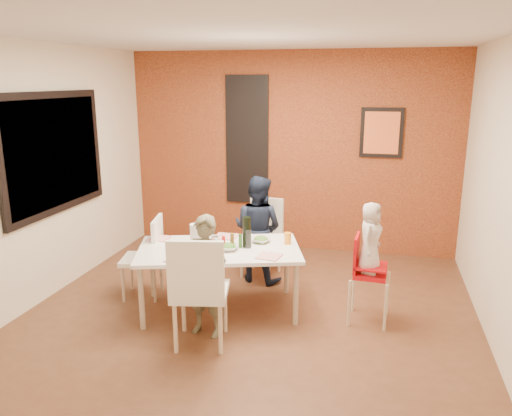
% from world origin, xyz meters
% --- Properties ---
extents(ground, '(4.50, 4.50, 0.00)m').
position_xyz_m(ground, '(0.00, 0.00, 0.00)').
color(ground, brown).
rests_on(ground, ground).
extents(ceiling, '(4.50, 4.50, 0.02)m').
position_xyz_m(ceiling, '(0.00, 0.00, 2.70)').
color(ceiling, silver).
rests_on(ceiling, wall_back).
extents(wall_back, '(4.50, 0.02, 2.70)m').
position_xyz_m(wall_back, '(0.00, 2.25, 1.35)').
color(wall_back, beige).
rests_on(wall_back, ground).
extents(wall_front, '(4.50, 0.02, 2.70)m').
position_xyz_m(wall_front, '(0.00, -2.25, 1.35)').
color(wall_front, beige).
rests_on(wall_front, ground).
extents(wall_left, '(0.02, 4.50, 2.70)m').
position_xyz_m(wall_left, '(-2.25, 0.00, 1.35)').
color(wall_left, beige).
rests_on(wall_left, ground).
extents(wall_right, '(0.02, 4.50, 2.70)m').
position_xyz_m(wall_right, '(2.25, 0.00, 1.35)').
color(wall_right, beige).
rests_on(wall_right, ground).
extents(brick_accent_wall, '(4.50, 0.02, 2.70)m').
position_xyz_m(brick_accent_wall, '(0.00, 2.23, 1.35)').
color(brick_accent_wall, maroon).
rests_on(brick_accent_wall, ground).
extents(picture_window_frame, '(0.05, 1.70, 1.30)m').
position_xyz_m(picture_window_frame, '(-2.22, 0.20, 1.55)').
color(picture_window_frame, black).
rests_on(picture_window_frame, wall_left).
extents(picture_window_pane, '(0.02, 1.55, 1.15)m').
position_xyz_m(picture_window_pane, '(-2.21, 0.20, 1.55)').
color(picture_window_pane, black).
rests_on(picture_window_pane, wall_left).
extents(glassblock_strip, '(0.55, 0.03, 1.70)m').
position_xyz_m(glassblock_strip, '(-0.60, 2.21, 1.50)').
color(glassblock_strip, silver).
rests_on(glassblock_strip, wall_back).
extents(glassblock_surround, '(0.60, 0.03, 1.76)m').
position_xyz_m(glassblock_surround, '(-0.60, 2.21, 1.50)').
color(glassblock_surround, black).
rests_on(glassblock_surround, wall_back).
extents(art_print_frame, '(0.54, 0.03, 0.64)m').
position_xyz_m(art_print_frame, '(1.20, 2.21, 1.65)').
color(art_print_frame, black).
rests_on(art_print_frame, wall_back).
extents(art_print_canvas, '(0.44, 0.01, 0.54)m').
position_xyz_m(art_print_canvas, '(1.20, 2.19, 1.65)').
color(art_print_canvas, orange).
rests_on(art_print_canvas, wall_back).
extents(dining_table, '(1.81, 1.34, 0.67)m').
position_xyz_m(dining_table, '(-0.33, 0.07, 0.61)').
color(dining_table, white).
rests_on(dining_table, ground).
extents(chair_near, '(0.57, 0.57, 1.04)m').
position_xyz_m(chair_near, '(-0.27, -0.70, 0.58)').
color(chair_near, white).
rests_on(chair_near, ground).
extents(chair_far, '(0.49, 0.49, 0.93)m').
position_xyz_m(chair_far, '(-0.13, 1.19, 0.52)').
color(chair_far, silver).
rests_on(chair_far, ground).
extents(chair_left, '(0.49, 0.49, 0.89)m').
position_xyz_m(chair_left, '(-1.18, 0.21, 0.50)').
color(chair_left, white).
rests_on(chair_left, ground).
extents(high_chair, '(0.39, 0.39, 0.87)m').
position_xyz_m(high_chair, '(1.13, 0.19, 0.52)').
color(high_chair, red).
rests_on(high_chair, ground).
extents(child_near, '(0.46, 0.34, 1.15)m').
position_xyz_m(child_near, '(-0.29, -0.44, 0.57)').
color(child_near, brown).
rests_on(child_near, ground).
extents(child_far, '(0.71, 0.62, 1.26)m').
position_xyz_m(child_far, '(-0.14, 0.94, 0.63)').
color(child_far, '#151D31').
rests_on(child_far, ground).
extents(toddler, '(0.30, 0.38, 0.69)m').
position_xyz_m(toddler, '(1.15, 0.18, 0.86)').
color(toddler, beige).
rests_on(toddler, high_chair).
extents(plate_near_left, '(0.24, 0.24, 0.01)m').
position_xyz_m(plate_near_left, '(-0.59, -0.35, 0.68)').
color(plate_near_left, silver).
rests_on(plate_near_left, dining_table).
extents(plate_far_mid, '(0.23, 0.23, 0.01)m').
position_xyz_m(plate_far_mid, '(-0.37, 0.43, 0.68)').
color(plate_far_mid, white).
rests_on(plate_far_mid, dining_table).
extents(plate_near_right, '(0.24, 0.24, 0.01)m').
position_xyz_m(plate_near_right, '(0.22, -0.07, 0.68)').
color(plate_near_right, white).
rests_on(plate_near_right, dining_table).
extents(plate_far_left, '(0.21, 0.21, 0.01)m').
position_xyz_m(plate_far_left, '(-1.04, 0.20, 0.68)').
color(plate_far_left, white).
rests_on(plate_far_left, dining_table).
extents(salad_bowl_a, '(0.24, 0.24, 0.05)m').
position_xyz_m(salad_bowl_a, '(-0.22, 0.03, 0.70)').
color(salad_bowl_a, silver).
rests_on(salad_bowl_a, dining_table).
extents(salad_bowl_b, '(0.23, 0.23, 0.05)m').
position_xyz_m(salad_bowl_b, '(0.04, 0.34, 0.70)').
color(salad_bowl_b, silver).
rests_on(salad_bowl_b, dining_table).
extents(wine_bottle, '(0.08, 0.08, 0.31)m').
position_xyz_m(wine_bottle, '(-0.06, 0.16, 0.83)').
color(wine_bottle, black).
rests_on(wine_bottle, dining_table).
extents(wine_glass_a, '(0.07, 0.07, 0.21)m').
position_xyz_m(wine_glass_a, '(-0.27, -0.21, 0.78)').
color(wine_glass_a, white).
rests_on(wine_glass_a, dining_table).
extents(wine_glass_b, '(0.07, 0.07, 0.19)m').
position_xyz_m(wine_glass_b, '(-0.05, 0.15, 0.77)').
color(wine_glass_b, white).
rests_on(wine_glass_b, dining_table).
extents(paper_towel_roll, '(0.12, 0.12, 0.27)m').
position_xyz_m(paper_towel_roll, '(-0.53, -0.04, 0.81)').
color(paper_towel_roll, white).
rests_on(paper_towel_roll, dining_table).
extents(condiment_red, '(0.03, 0.03, 0.14)m').
position_xyz_m(condiment_red, '(-0.27, 0.05, 0.74)').
color(condiment_red, red).
rests_on(condiment_red, dining_table).
extents(condiment_green, '(0.04, 0.04, 0.14)m').
position_xyz_m(condiment_green, '(-0.12, 0.14, 0.74)').
color(condiment_green, '#2F6722').
rests_on(condiment_green, dining_table).
extents(condiment_brown, '(0.04, 0.04, 0.15)m').
position_xyz_m(condiment_brown, '(-0.20, 0.10, 0.75)').
color(condiment_brown, brown).
rests_on(condiment_brown, dining_table).
extents(sippy_cup, '(0.07, 0.07, 0.12)m').
position_xyz_m(sippy_cup, '(0.32, 0.36, 0.73)').
color(sippy_cup, orange).
rests_on(sippy_cup, dining_table).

